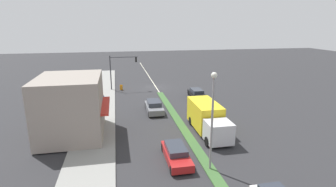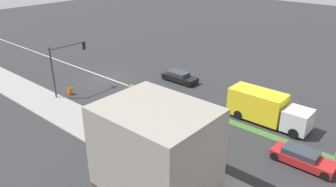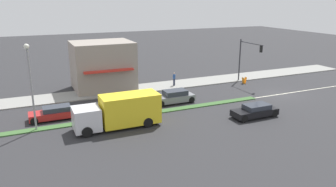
# 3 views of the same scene
# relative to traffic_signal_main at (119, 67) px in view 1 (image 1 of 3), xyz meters

# --- Properties ---
(ground_plane) EXTENTS (160.00, 160.00, 0.00)m
(ground_plane) POSITION_rel_traffic_signal_main_xyz_m (-6.12, 17.38, -3.90)
(ground_plane) COLOR #2B2B2D
(sidewalk_right) EXTENTS (4.00, 73.00, 0.12)m
(sidewalk_right) POSITION_rel_traffic_signal_main_xyz_m (2.88, 17.88, -3.84)
(sidewalk_right) COLOR gray
(sidewalk_right) RESTS_ON ground
(median_strip) EXTENTS (0.90, 46.00, 0.10)m
(median_strip) POSITION_rel_traffic_signal_main_xyz_m (-6.12, 26.38, -3.85)
(median_strip) COLOR #3D6633
(median_strip) RESTS_ON ground
(lane_marking_center) EXTENTS (0.16, 60.00, 0.01)m
(lane_marking_center) POSITION_rel_traffic_signal_main_xyz_m (-6.12, -0.62, -3.90)
(lane_marking_center) COLOR beige
(lane_marking_center) RESTS_ON ground
(building_corner_store) EXTENTS (6.46, 7.22, 5.78)m
(building_corner_store) POSITION_rel_traffic_signal_main_xyz_m (4.88, 17.97, -0.89)
(building_corner_store) COLOR gray
(building_corner_store) RESTS_ON sidewalk_right
(traffic_signal_main) EXTENTS (4.59, 0.34, 5.60)m
(traffic_signal_main) POSITION_rel_traffic_signal_main_xyz_m (0.00, 0.00, 0.00)
(traffic_signal_main) COLOR #333338
(traffic_signal_main) RESTS_ON sidewalk_right
(street_lamp) EXTENTS (0.44, 0.44, 7.37)m
(street_lamp) POSITION_rel_traffic_signal_main_xyz_m (-6.12, 26.48, 0.88)
(street_lamp) COLOR gray
(street_lamp) RESTS_ON median_strip
(pedestrian) EXTENTS (0.34, 0.34, 1.67)m
(pedestrian) POSITION_rel_traffic_signal_main_xyz_m (2.34, 9.40, -2.90)
(pedestrian) COLOR #282D42
(pedestrian) RESTS_ON sidewalk_right
(warning_aframe_sign) EXTENTS (0.45, 0.53, 0.84)m
(warning_aframe_sign) POSITION_rel_traffic_signal_main_xyz_m (-0.17, 0.25, -3.47)
(warning_aframe_sign) COLOR orange
(warning_aframe_sign) RESTS_ON ground
(delivery_truck) EXTENTS (2.44, 7.50, 2.87)m
(delivery_truck) POSITION_rel_traffic_signal_main_xyz_m (-8.32, 19.59, -2.43)
(delivery_truck) COLOR silver
(delivery_truck) RESTS_ON ground
(hatchback_red) EXTENTS (1.74, 4.56, 1.24)m
(hatchback_red) POSITION_rel_traffic_signal_main_xyz_m (-3.92, 24.69, -3.29)
(hatchback_red) COLOR #AD1E1E
(hatchback_red) RESTS_ON ground
(suv_black) EXTENTS (1.78, 4.48, 1.24)m
(suv_black) POSITION_rel_traffic_signal_main_xyz_m (-11.12, 7.13, -3.29)
(suv_black) COLOR black
(suv_black) RESTS_ON ground
(suv_grey) EXTENTS (1.88, 4.48, 1.39)m
(suv_grey) POSITION_rel_traffic_signal_main_xyz_m (-3.92, 12.37, -3.23)
(suv_grey) COLOR slate
(suv_grey) RESTS_ON ground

